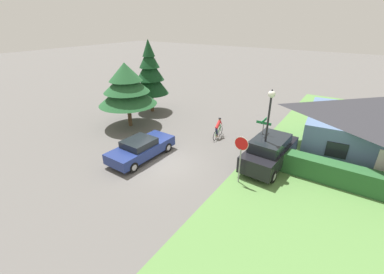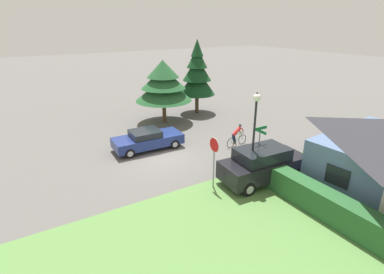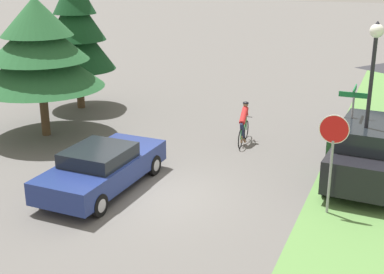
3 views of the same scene
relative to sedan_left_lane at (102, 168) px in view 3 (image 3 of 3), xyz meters
The scene contains 9 objects.
ground_plane 1.80m from the sedan_left_lane, ahead, with size 140.00×140.00×0.00m, color #5B5956.
sedan_left_lane is the anchor object (origin of this frame).
cyclist 6.05m from the sedan_left_lane, 64.07° to the left, with size 0.44×1.79×1.53m.
parked_suv_right 7.99m from the sedan_left_lane, 26.44° to the left, with size 2.21×4.83×1.89m.
stop_sign 6.55m from the sedan_left_lane, ahead, with size 0.76×0.07×2.73m.
street_lamp 8.10m from the sedan_left_lane, 22.19° to the left, with size 0.38×0.38×4.89m.
street_name_sign 7.63m from the sedan_left_lane, 29.85° to the left, with size 0.90×0.90×2.83m.
conifer_tall_near 6.38m from the sedan_left_lane, 142.86° to the left, with size 4.65×4.65×5.18m.
conifer_tall_far 9.67m from the sedan_left_lane, 127.24° to the left, with size 3.28×3.28×6.62m.
Camera 3 is at (6.21, -12.57, 6.56)m, focal length 50.00 mm.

